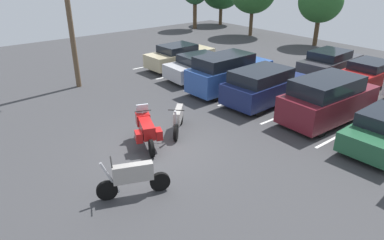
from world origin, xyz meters
TOP-DOWN VIEW (x-y plane):
  - ground at (0.00, 0.00)m, footprint 44.00×44.00m
  - motorcycle_touring at (-0.48, -0.28)m, footprint 2.16×1.23m
  - motorcycle_second at (1.93, -2.24)m, footprint 0.98×2.04m
  - motorcycle_third at (-0.63, 1.31)m, footprint 1.63×1.60m
  - parking_stripes at (-1.68, 6.78)m, footprint 16.08×4.69m
  - car_champagne at (-8.11, 7.03)m, footprint 1.94×4.60m
  - car_silver at (-5.45, 6.60)m, footprint 2.08×4.37m
  - car_blue at (-3.00, 6.38)m, footprint 1.87×4.88m
  - car_navy at (-0.59, 6.37)m, footprint 2.15×4.41m
  - car_maroon at (2.44, 6.91)m, footprint 2.06×4.69m
  - car_far_charcoal at (-1.45, 13.55)m, footprint 2.16×4.76m
  - car_far_red at (1.20, 13.26)m, footprint 1.81×4.37m
  - utility_pole at (-8.58, 0.42)m, footprint 1.77×0.59m
  - tree_right at (-6.47, 19.59)m, footprint 3.42×3.42m

SIDE VIEW (x-z plane):
  - ground at x=0.00m, z-range -0.10..0.00m
  - parking_stripes at x=-1.68m, z-range 0.00..0.01m
  - motorcycle_third at x=-0.63m, z-range -0.06..1.21m
  - motorcycle_second at x=1.93m, z-range -0.02..1.22m
  - motorcycle_touring at x=-0.48m, z-range -0.04..1.36m
  - car_far_red at x=1.20m, z-range -0.02..1.34m
  - car_far_charcoal at x=-1.45m, z-range -0.01..1.37m
  - car_silver at x=-5.45m, z-range 0.00..1.45m
  - car_champagne at x=-8.11m, z-range -0.01..1.50m
  - car_navy at x=-0.59m, z-range 0.01..1.75m
  - car_maroon at x=2.44m, z-range -0.01..1.93m
  - car_blue at x=-3.00m, z-range -0.01..1.95m
  - tree_right at x=-6.47m, z-range 0.89..6.01m
  - utility_pole at x=-8.58m, z-range 0.15..7.97m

